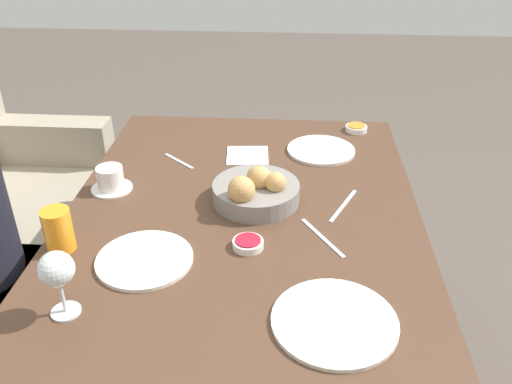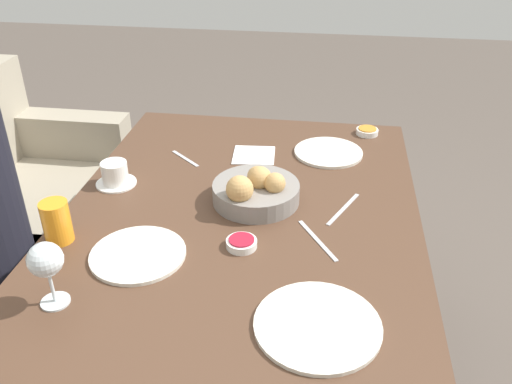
{
  "view_description": "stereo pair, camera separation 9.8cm",
  "coord_description": "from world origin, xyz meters",
  "px_view_note": "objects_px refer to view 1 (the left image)",
  "views": [
    {
      "loc": [
        -1.25,
        -0.13,
        1.56
      ],
      "look_at": [
        0.07,
        -0.03,
        0.78
      ],
      "focal_mm": 38.0,
      "sensor_mm": 36.0,
      "label": 1
    },
    {
      "loc": [
        -1.24,
        -0.23,
        1.56
      ],
      "look_at": [
        0.07,
        -0.03,
        0.78
      ],
      "focal_mm": 38.0,
      "sensor_mm": 36.0,
      "label": 2
    }
  ],
  "objects_px": {
    "plate_near_right": "(321,150)",
    "jam_bowl_honey": "(356,128)",
    "spoon_coffee": "(179,161)",
    "fork_silver": "(322,237)",
    "plate_near_left": "(334,321)",
    "plate_far_center": "(145,259)",
    "bread_basket": "(256,190)",
    "jam_bowl_berry": "(248,244)",
    "juice_glass": "(58,230)",
    "wine_glass": "(57,271)",
    "coffee_cup": "(111,180)",
    "knife_silver": "(343,206)",
    "napkin": "(248,155)"
  },
  "relations": [
    {
      "from": "bread_basket",
      "to": "napkin",
      "type": "bearing_deg",
      "value": 9.46
    },
    {
      "from": "juice_glass",
      "to": "coffee_cup",
      "type": "xyz_separation_m",
      "value": [
        0.3,
        -0.04,
        -0.02
      ]
    },
    {
      "from": "juice_glass",
      "to": "fork_silver",
      "type": "bearing_deg",
      "value": -81.95
    },
    {
      "from": "coffee_cup",
      "to": "jam_bowl_berry",
      "type": "xyz_separation_m",
      "value": [
        -0.26,
        -0.43,
        -0.02
      ]
    },
    {
      "from": "bread_basket",
      "to": "plate_near_left",
      "type": "xyz_separation_m",
      "value": [
        -0.47,
        -0.2,
        -0.03
      ]
    },
    {
      "from": "plate_far_center",
      "to": "plate_near_left",
      "type": "bearing_deg",
      "value": -111.81
    },
    {
      "from": "plate_near_left",
      "to": "coffee_cup",
      "type": "distance_m",
      "value": 0.82
    },
    {
      "from": "juice_glass",
      "to": "fork_silver",
      "type": "distance_m",
      "value": 0.66
    },
    {
      "from": "plate_near_right",
      "to": "wine_glass",
      "type": "bearing_deg",
      "value": 145.27
    },
    {
      "from": "plate_near_left",
      "to": "fork_silver",
      "type": "bearing_deg",
      "value": 2.67
    },
    {
      "from": "plate_far_center",
      "to": "juice_glass",
      "type": "relative_size",
      "value": 2.11
    },
    {
      "from": "spoon_coffee",
      "to": "jam_bowl_honey",
      "type": "bearing_deg",
      "value": -64.55
    },
    {
      "from": "juice_glass",
      "to": "jam_bowl_honey",
      "type": "distance_m",
      "value": 1.12
    },
    {
      "from": "juice_glass",
      "to": "plate_far_center",
      "type": "bearing_deg",
      "value": -99.33
    },
    {
      "from": "jam_bowl_berry",
      "to": "jam_bowl_honey",
      "type": "xyz_separation_m",
      "value": [
        0.74,
        -0.33,
        0.0
      ]
    },
    {
      "from": "plate_near_right",
      "to": "jam_bowl_honey",
      "type": "bearing_deg",
      "value": -36.74
    },
    {
      "from": "knife_silver",
      "to": "jam_bowl_honey",
      "type": "bearing_deg",
      "value": -8.82
    },
    {
      "from": "plate_near_right",
      "to": "juice_glass",
      "type": "distance_m",
      "value": 0.9
    },
    {
      "from": "bread_basket",
      "to": "plate_near_right",
      "type": "distance_m",
      "value": 0.4
    },
    {
      "from": "bread_basket",
      "to": "napkin",
      "type": "height_order",
      "value": "bread_basket"
    },
    {
      "from": "plate_near_left",
      "to": "plate_far_center",
      "type": "relative_size",
      "value": 1.13
    },
    {
      "from": "spoon_coffee",
      "to": "fork_silver",
      "type": "bearing_deg",
      "value": -131.43
    },
    {
      "from": "plate_near_left",
      "to": "jam_bowl_honey",
      "type": "bearing_deg",
      "value": -7.55
    },
    {
      "from": "jam_bowl_honey",
      "to": "fork_silver",
      "type": "relative_size",
      "value": 0.47
    },
    {
      "from": "plate_far_center",
      "to": "coffee_cup",
      "type": "relative_size",
      "value": 1.95
    },
    {
      "from": "plate_near_right",
      "to": "plate_far_center",
      "type": "relative_size",
      "value": 0.97
    },
    {
      "from": "bread_basket",
      "to": "knife_silver",
      "type": "height_order",
      "value": "bread_basket"
    },
    {
      "from": "plate_far_center",
      "to": "wine_glass",
      "type": "relative_size",
      "value": 1.51
    },
    {
      "from": "plate_near_right",
      "to": "juice_glass",
      "type": "height_order",
      "value": "juice_glass"
    },
    {
      "from": "plate_far_center",
      "to": "spoon_coffee",
      "type": "relative_size",
      "value": 2.06
    },
    {
      "from": "bread_basket",
      "to": "plate_near_left",
      "type": "relative_size",
      "value": 0.93
    },
    {
      "from": "plate_near_right",
      "to": "jam_bowl_honey",
      "type": "relative_size",
      "value": 2.91
    },
    {
      "from": "plate_near_right",
      "to": "knife_silver",
      "type": "bearing_deg",
      "value": -171.46
    },
    {
      "from": "fork_silver",
      "to": "napkin",
      "type": "distance_m",
      "value": 0.51
    },
    {
      "from": "fork_silver",
      "to": "plate_near_right",
      "type": "bearing_deg",
      "value": -1.43
    },
    {
      "from": "jam_bowl_berry",
      "to": "plate_near_left",
      "type": "bearing_deg",
      "value": -141.4
    },
    {
      "from": "jam_bowl_honey",
      "to": "knife_silver",
      "type": "xyz_separation_m",
      "value": [
        -0.53,
        0.08,
        -0.01
      ]
    },
    {
      "from": "plate_far_center",
      "to": "bread_basket",
      "type": "bearing_deg",
      "value": -40.55
    },
    {
      "from": "jam_bowl_honey",
      "to": "coffee_cup",
      "type": "bearing_deg",
      "value": 122.12
    },
    {
      "from": "wine_glass",
      "to": "knife_silver",
      "type": "distance_m",
      "value": 0.79
    },
    {
      "from": "coffee_cup",
      "to": "jam_bowl_berry",
      "type": "relative_size",
      "value": 1.54
    },
    {
      "from": "bread_basket",
      "to": "jam_bowl_berry",
      "type": "bearing_deg",
      "value": 178.96
    },
    {
      "from": "plate_near_left",
      "to": "juice_glass",
      "type": "distance_m",
      "value": 0.7
    },
    {
      "from": "wine_glass",
      "to": "coffee_cup",
      "type": "xyz_separation_m",
      "value": [
        0.52,
        0.06,
        -0.08
      ]
    },
    {
      "from": "juice_glass",
      "to": "coffee_cup",
      "type": "height_order",
      "value": "juice_glass"
    },
    {
      "from": "jam_bowl_berry",
      "to": "napkin",
      "type": "distance_m",
      "value": 0.51
    },
    {
      "from": "bread_basket",
      "to": "knife_silver",
      "type": "bearing_deg",
      "value": -90.68
    },
    {
      "from": "fork_silver",
      "to": "spoon_coffee",
      "type": "distance_m",
      "value": 0.61
    },
    {
      "from": "spoon_coffee",
      "to": "knife_silver",
      "type": "bearing_deg",
      "value": -114.84
    },
    {
      "from": "plate_near_left",
      "to": "knife_silver",
      "type": "xyz_separation_m",
      "value": [
        0.47,
        -0.05,
        -0.0
      ]
    }
  ]
}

